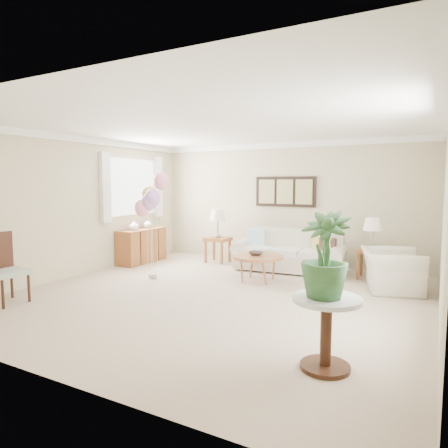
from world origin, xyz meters
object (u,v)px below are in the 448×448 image
balloon_cluster (151,197)px  coffee_table (258,257)px  sofa (289,254)px  accent_chair (3,267)px  armchair (391,270)px

balloon_cluster → coffee_table: bearing=24.1°
sofa → accent_chair: 4.97m
accent_chair → balloon_cluster: bearing=65.7°
armchair → balloon_cluster: bearing=93.1°
coffee_table → accent_chair: size_ratio=0.89×
coffee_table → balloon_cluster: (-1.74, -0.78, 1.06)m
coffee_table → armchair: armchair is taller
balloon_cluster → sofa: bearing=43.9°
sofa → armchair: (1.95, -0.63, 0.00)m
coffee_table → balloon_cluster: bearing=-155.9°
sofa → balloon_cluster: 2.92m
armchair → coffee_table: bearing=87.4°
armchair → balloon_cluster: balloon_cluster is taller
coffee_table → balloon_cluster: 2.18m
accent_chair → balloon_cluster: balloon_cluster is taller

